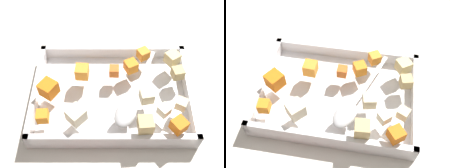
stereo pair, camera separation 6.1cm
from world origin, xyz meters
The scene contains 17 objects.
ground_plane centered at (0.00, 0.00, 0.00)m, with size 4.00×4.00×0.00m, color beige.
baking_dish centered at (-0.01, 0.01, 0.01)m, with size 0.36×0.26×0.05m.
carrot_chunk_front_center centered at (0.12, -0.10, 0.06)m, with size 0.03×0.03×0.03m, color orange.
carrot_chunk_back_center centered at (0.06, 0.10, 0.06)m, with size 0.02×0.02×0.02m, color orange.
carrot_chunk_heap_side centered at (-0.08, 0.04, 0.06)m, with size 0.03×0.03×0.03m, color orange.
carrot_chunk_near_left centered at (-0.15, -0.01, 0.06)m, with size 0.03×0.03×0.03m, color orange.
carrot_chunk_center centered at (-0.15, -0.08, 0.06)m, with size 0.02×0.02×0.02m, color orange.
carrot_chunk_heap_top centered at (-0.01, 0.04, 0.06)m, with size 0.02×0.02×0.02m, color orange.
carrot_chunk_corner_ne centered at (0.03, 0.06, 0.06)m, with size 0.03×0.03×0.03m, color orange.
potato_chunk_near_right centered at (0.06, -0.03, 0.06)m, with size 0.03×0.03×0.03m, color beige.
potato_chunk_corner_se centered at (0.14, -0.05, 0.06)m, with size 0.02×0.02×0.02m, color beige.
potato_chunk_mid_right centered at (0.14, 0.04, 0.06)m, with size 0.03×0.03×0.03m, color tan.
potato_chunk_mid_left centered at (0.13, 0.08, 0.06)m, with size 0.03×0.03×0.03m, color #E0CC89.
potato_chunk_far_right centered at (0.06, -0.10, 0.06)m, with size 0.03×0.03×0.03m, color tan.
potato_chunk_rim_edge centered at (-0.08, -0.08, 0.06)m, with size 0.03×0.03×0.03m, color beige.
parsnip_chunk_under_handle centered at (0.10, -0.06, 0.06)m, with size 0.02×0.02×0.02m, color silver.
serving_spoon centered at (0.02, -0.06, 0.06)m, with size 0.11×0.22×0.02m.
Camera 1 is at (-0.01, -0.36, 0.55)m, focal length 44.10 mm.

